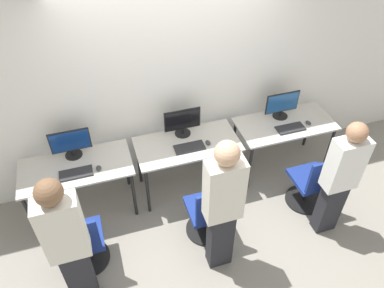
# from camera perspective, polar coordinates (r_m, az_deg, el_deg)

# --- Properties ---
(ground_plane) EXTENTS (20.00, 20.00, 0.00)m
(ground_plane) POSITION_cam_1_polar(r_m,az_deg,el_deg) (4.85, 0.45, -8.93)
(ground_plane) COLOR gray
(wall_back) EXTENTS (12.00, 0.05, 2.80)m
(wall_back) POSITION_cam_1_polar(r_m,az_deg,el_deg) (4.48, -2.45, 9.93)
(wall_back) COLOR silver
(wall_back) RESTS_ON ground_plane
(desk_left) EXTENTS (1.26, 0.63, 0.75)m
(desk_left) POSITION_cam_1_polar(r_m,az_deg,el_deg) (4.49, -17.14, -4.07)
(desk_left) COLOR #BCB7AD
(desk_left) RESTS_ON ground_plane
(monitor_left) EXTENTS (0.45, 0.20, 0.36)m
(monitor_left) POSITION_cam_1_polar(r_m,az_deg,el_deg) (4.47, -18.01, 0.11)
(monitor_left) COLOR black
(monitor_left) RESTS_ON desk_left
(keyboard_left) EXTENTS (0.36, 0.17, 0.02)m
(keyboard_left) POSITION_cam_1_polar(r_m,az_deg,el_deg) (4.34, -17.26, -4.31)
(keyboard_left) COLOR #262628
(keyboard_left) RESTS_ON desk_left
(mouse_left) EXTENTS (0.06, 0.09, 0.03)m
(mouse_left) POSITION_cam_1_polar(r_m,az_deg,el_deg) (4.32, -14.03, -3.60)
(mouse_left) COLOR #333333
(mouse_left) RESTS_ON desk_left
(office_chair_left) EXTENTS (0.48, 0.48, 0.88)m
(office_chair_left) POSITION_cam_1_polar(r_m,az_deg,el_deg) (4.22, -16.25, -14.51)
(office_chair_left) COLOR black
(office_chair_left) RESTS_ON ground_plane
(person_left) EXTENTS (0.36, 0.22, 1.71)m
(person_left) POSITION_cam_1_polar(r_m,az_deg,el_deg) (3.54, -18.41, -14.06)
(person_left) COLOR #232328
(person_left) RESTS_ON ground_plane
(desk_center) EXTENTS (1.26, 0.63, 0.75)m
(desk_center) POSITION_cam_1_polar(r_m,az_deg,el_deg) (4.58, -0.71, -0.69)
(desk_center) COLOR #BCB7AD
(desk_center) RESTS_ON ground_plane
(monitor_center) EXTENTS (0.45, 0.20, 0.36)m
(monitor_center) POSITION_cam_1_polar(r_m,az_deg,el_deg) (4.55, -1.46, 3.39)
(monitor_center) COLOR black
(monitor_center) RESTS_ON desk_center
(keyboard_center) EXTENTS (0.36, 0.17, 0.02)m
(keyboard_center) POSITION_cam_1_polar(r_m,az_deg,el_deg) (4.46, -0.39, -0.52)
(keyboard_center) COLOR #262628
(keyboard_center) RESTS_ON desk_center
(mouse_center) EXTENTS (0.06, 0.09, 0.03)m
(mouse_center) POSITION_cam_1_polar(r_m,az_deg,el_deg) (4.51, 2.45, 0.21)
(mouse_center) COLOR #333333
(mouse_center) RESTS_ON desk_center
(office_chair_center) EXTENTS (0.48, 0.48, 0.88)m
(office_chair_center) POSITION_cam_1_polar(r_m,az_deg,el_deg) (4.29, 2.50, -10.69)
(office_chair_center) COLOR black
(office_chair_center) RESTS_ON ground_plane
(person_center) EXTENTS (0.36, 0.23, 1.74)m
(person_center) POSITION_cam_1_polar(r_m,az_deg,el_deg) (3.61, 4.76, -9.17)
(person_center) COLOR #232328
(person_center) RESTS_ON ground_plane
(desk_right) EXTENTS (1.26, 0.63, 0.75)m
(desk_right) POSITION_cam_1_polar(r_m,az_deg,el_deg) (5.03, 13.90, 2.37)
(desk_right) COLOR #BCB7AD
(desk_right) RESTS_ON ground_plane
(monitor_right) EXTENTS (0.45, 0.20, 0.36)m
(monitor_right) POSITION_cam_1_polar(r_m,az_deg,el_deg) (4.98, 13.56, 5.85)
(monitor_right) COLOR black
(monitor_right) RESTS_ON desk_right
(keyboard_right) EXTENTS (0.36, 0.17, 0.02)m
(keyboard_right) POSITION_cam_1_polar(r_m,az_deg,el_deg) (4.89, 14.76, 2.33)
(keyboard_right) COLOR #262628
(keyboard_right) RESTS_ON desk_right
(mouse_right) EXTENTS (0.06, 0.09, 0.03)m
(mouse_right) POSITION_cam_1_polar(r_m,az_deg,el_deg) (5.04, 17.31, 3.11)
(mouse_right) COLOR #333333
(mouse_right) RESTS_ON desk_right
(office_chair_right) EXTENTS (0.48, 0.48, 0.88)m
(office_chair_right) POSITION_cam_1_polar(r_m,az_deg,el_deg) (4.81, 17.77, -5.93)
(office_chair_right) COLOR black
(office_chair_right) RESTS_ON ground_plane
(person_right) EXTENTS (0.36, 0.21, 1.58)m
(person_right) POSITION_cam_1_polar(r_m,az_deg,el_deg) (4.27, 21.66, -4.72)
(person_right) COLOR #232328
(person_right) RESTS_ON ground_plane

